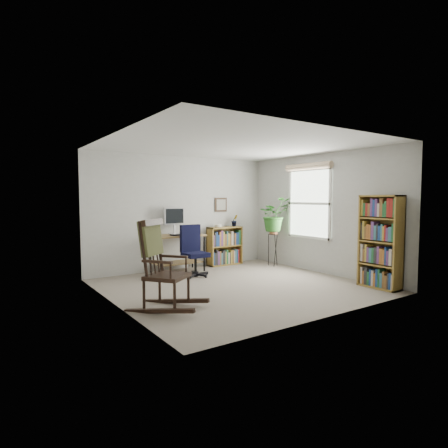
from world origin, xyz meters
TOP-DOWN VIEW (x-y plane):
  - floor at (0.00, 0.00)m, footprint 4.20×4.00m
  - ceiling at (0.00, 0.00)m, footprint 4.20×4.00m
  - wall_back at (0.00, 2.00)m, footprint 4.20×0.00m
  - wall_front at (0.00, -2.00)m, footprint 4.20×0.00m
  - wall_left at (-2.10, 0.00)m, footprint 0.00×4.00m
  - wall_right at (2.10, 0.00)m, footprint 0.00×4.00m
  - window at (2.06, 0.30)m, footprint 0.12×1.20m
  - desk at (-0.27, 1.70)m, footprint 1.06×0.58m
  - monitor at (-0.27, 1.84)m, footprint 0.46×0.16m
  - keyboard at (-0.27, 1.58)m, footprint 0.40×0.15m
  - office_chair at (-0.18, 1.11)m, footprint 0.56×0.56m
  - rocking_chair at (-1.57, -0.53)m, footprint 1.16×1.25m
  - low_bookshelf at (0.99, 1.82)m, footprint 0.82×0.27m
  - tall_bookshelf at (1.92, -1.45)m, footprint 0.29×0.69m
  - plant_stand at (1.80, 1.09)m, footprint 0.28×0.28m
  - spider_plant at (1.80, 1.09)m, footprint 1.69×1.88m
  - potted_plant_small at (1.27, 1.83)m, footprint 0.13×0.24m
  - framed_picture at (0.99, 1.97)m, footprint 0.32×0.04m

SIDE VIEW (x-z plane):
  - floor at x=0.00m, z-range 0.00..0.00m
  - desk at x=-0.27m, z-range 0.00..0.76m
  - plant_stand at x=1.80m, z-range 0.00..0.84m
  - low_bookshelf at x=0.99m, z-range 0.00..0.86m
  - office_chair at x=-0.18m, z-range 0.00..1.01m
  - rocking_chair at x=-1.57m, z-range 0.00..1.25m
  - keyboard at x=-0.27m, z-range 0.76..0.79m
  - tall_bookshelf at x=1.92m, z-range 0.00..1.57m
  - potted_plant_small at x=1.27m, z-range 0.86..0.97m
  - monitor at x=-0.27m, z-range 0.76..1.32m
  - wall_back at x=0.00m, z-range 0.00..2.40m
  - wall_front at x=0.00m, z-range 0.00..2.40m
  - wall_left at x=-2.10m, z-range 0.00..2.40m
  - wall_right at x=2.10m, z-range 0.00..2.40m
  - framed_picture at x=0.99m, z-range 1.20..1.52m
  - window at x=2.06m, z-range 0.65..2.15m
  - spider_plant at x=1.80m, z-range 0.77..2.24m
  - ceiling at x=0.00m, z-range 2.40..2.40m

